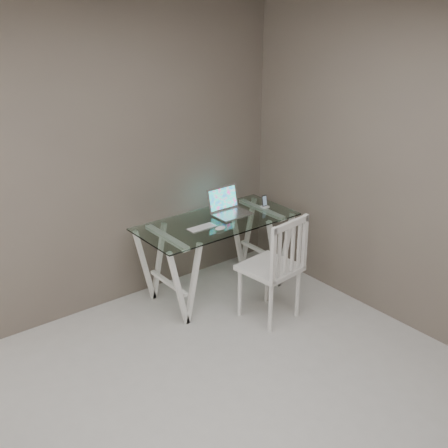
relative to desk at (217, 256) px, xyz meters
name	(u,v)px	position (x,y,z in m)	size (l,w,h in m)	color
room	(250,198)	(-1.11, -1.75, 1.33)	(4.50, 4.52, 2.71)	#B9B6B1
desk	(217,256)	(0.00, 0.00, 0.00)	(1.50, 0.70, 0.75)	silver
chair	(277,264)	(0.11, -0.71, 0.16)	(0.50, 0.50, 0.98)	silver
laptop	(228,208)	(0.20, 0.09, 0.42)	(0.34, 0.29, 0.24)	silver
keyboard	(201,228)	(-0.21, -0.05, 0.37)	(0.27, 0.12, 0.01)	silver
mouse	(220,228)	(-0.10, -0.19, 0.38)	(0.10, 0.06, 0.03)	white
phone_dock	(265,204)	(0.58, -0.01, 0.40)	(0.06, 0.06, 0.12)	white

